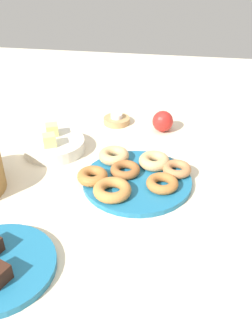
{
  "coord_description": "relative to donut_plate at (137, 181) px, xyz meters",
  "views": [
    {
      "loc": [
        -0.8,
        -0.1,
        0.57
      ],
      "look_at": [
        0.0,
        0.03,
        0.04
      ],
      "focal_mm": 39.18,
      "sensor_mm": 36.0,
      "label": 1
    }
  ],
  "objects": [
    {
      "name": "donut_plate",
      "position": [
        0.0,
        0.0,
        0.0
      ],
      "size": [
        0.29,
        0.29,
        0.01
      ],
      "primitive_type": "cylinder",
      "color": "#1E6B93",
      "rests_on": "ground_plane"
    },
    {
      "name": "tealight",
      "position": [
        0.35,
        0.12,
        0.02
      ],
      "size": [
        0.04,
        0.04,
        0.01
      ],
      "primitive_type": "cylinder",
      "color": "silver",
      "rests_on": "candle_holder"
    },
    {
      "name": "apple",
      "position": [
        0.31,
        -0.04,
        0.03
      ],
      "size": [
        0.07,
        0.07,
        0.07
      ],
      "primitive_type": "sphere",
      "color": "red",
      "rests_on": "ground_plane"
    },
    {
      "name": "donut_2",
      "position": [
        0.08,
        0.08,
        0.02
      ],
      "size": [
        0.12,
        0.12,
        0.03
      ],
      "primitive_type": "torus",
      "rotation": [
        0.0,
        0.0,
        2.51
      ],
      "color": "tan",
      "rests_on": "donut_plate"
    },
    {
      "name": "melon_chunk_right",
      "position": [
        0.16,
        0.29,
        0.05
      ],
      "size": [
        0.05,
        0.05,
        0.04
      ],
      "primitive_type": "cube",
      "rotation": [
        0.0,
        0.0,
        0.41
      ],
      "color": "#DBD67A",
      "rests_on": "fruit_bowl"
    },
    {
      "name": "donut_0",
      "position": [
        -0.08,
        0.05,
        0.02
      ],
      "size": [
        0.12,
        0.12,
        0.03
      ],
      "primitive_type": "torus",
      "rotation": [
        0.0,
        0.0,
        3.5
      ],
      "color": "#BC7A3D",
      "rests_on": "donut_plate"
    },
    {
      "name": "candle_holder",
      "position": [
        0.35,
        0.12,
        0.0
      ],
      "size": [
        0.09,
        0.09,
        0.02
      ],
      "primitive_type": "cylinder",
      "color": "tan",
      "rests_on": "ground_plane"
    },
    {
      "name": "donut_3",
      "position": [
        0.07,
        -0.04,
        0.02
      ],
      "size": [
        0.09,
        0.09,
        0.03
      ],
      "primitive_type": "torus",
      "rotation": [
        0.0,
        0.0,
        3.19
      ],
      "color": "tan",
      "rests_on": "donut_plate"
    },
    {
      "name": "donut_6",
      "position": [
        0.04,
        -0.1,
        0.02
      ],
      "size": [
        0.11,
        0.11,
        0.02
      ],
      "primitive_type": "torus",
      "rotation": [
        0.0,
        0.0,
        3.64
      ],
      "color": "#B27547",
      "rests_on": "donut_plate"
    },
    {
      "name": "melon_chunk_left",
      "position": [
        0.1,
        0.27,
        0.05
      ],
      "size": [
        0.05,
        0.05,
        0.04
      ],
      "primitive_type": "cube",
      "rotation": [
        0.0,
        0.0,
        0.45
      ],
      "color": "#DBD67A",
      "rests_on": "fruit_bowl"
    },
    {
      "name": "donut_4",
      "position": [
        -0.03,
        0.11,
        0.02
      ],
      "size": [
        0.08,
        0.08,
        0.03
      ],
      "primitive_type": "torus",
      "rotation": [
        0.0,
        0.0,
        0.0
      ],
      "color": "#AD6B33",
      "rests_on": "donut_plate"
    },
    {
      "name": "ground_plane",
      "position": [
        0.0,
        0.0,
        -0.01
      ],
      "size": [
        2.4,
        2.4,
        0.0
      ],
      "primitive_type": "plane",
      "color": "beige"
    },
    {
      "name": "donut_5",
      "position": [
        0.02,
        0.04,
        0.02
      ],
      "size": [
        0.09,
        0.09,
        0.02
      ],
      "primitive_type": "torus",
      "rotation": [
        0.0,
        0.0,
        3.3
      ],
      "color": "#995B2D",
      "rests_on": "donut_plate"
    },
    {
      "name": "fruit_bowl",
      "position": [
        0.13,
        0.27,
        0.01
      ],
      "size": [
        0.19,
        0.19,
        0.04
      ],
      "primitive_type": "cylinder",
      "color": "silver",
      "rests_on": "ground_plane"
    },
    {
      "name": "donut_1",
      "position": [
        -0.03,
        -0.07,
        0.02
      ],
      "size": [
        0.12,
        0.12,
        0.02
      ],
      "primitive_type": "torus",
      "rotation": [
        0.0,
        0.0,
        3.82
      ],
      "color": "#AD6B33",
      "rests_on": "donut_plate"
    }
  ]
}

